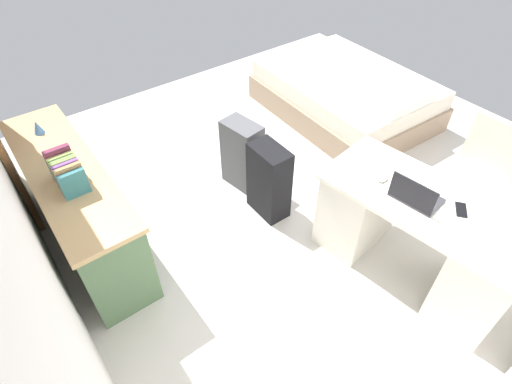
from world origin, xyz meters
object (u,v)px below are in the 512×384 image
cell_phone_near_laptop (461,210)px  office_chair (472,182)px  credenza (78,205)px  computer_mouse (383,178)px  suitcase_black (269,181)px  bed (346,95)px  laptop (415,196)px  desk (416,235)px  figurine_small (37,127)px  suitcase_spare_grey (242,155)px

cell_phone_near_laptop → office_chair: bearing=-109.2°
credenza → cell_phone_near_laptop: credenza is taller
office_chair → computer_mouse: 1.00m
suitcase_black → bed: bearing=-66.6°
office_chair → bed: bearing=-13.9°
office_chair → bed: office_chair is taller
office_chair → computer_mouse: bearing=73.4°
suitcase_black → laptop: (-1.08, -0.36, 0.45)m
desk → office_chair: office_chair is taller
figurine_small → desk: bearing=-141.4°
office_chair → bed: (1.80, -0.45, -0.18)m
suitcase_black → cell_phone_near_laptop: bearing=-157.3°
office_chair → suitcase_spare_grey: bearing=38.9°
suitcase_black → desk: bearing=-157.9°
suitcase_spare_grey → computer_mouse: (-1.25, -0.33, 0.42)m
office_chair → cell_phone_near_laptop: office_chair is taller
desk → bed: 2.25m
computer_mouse → figurine_small: (1.99, 1.76, 0.07)m
computer_mouse → office_chair: bearing=-114.6°
laptop → suitcase_black: bearing=18.2°
credenza → suitcase_black: size_ratio=2.65×
desk → suitcase_black: desk is taller
laptop → computer_mouse: laptop is taller
bed → computer_mouse: (-1.53, 1.35, 0.51)m
laptop → cell_phone_near_laptop: laptop is taller
bed → laptop: bearing=143.0°
desk → laptop: (0.07, 0.10, 0.40)m
bed → computer_mouse: size_ratio=19.57×
laptop → computer_mouse: bearing=-1.0°
office_chair → suitcase_spare_grey: (1.52, 1.23, -0.09)m
computer_mouse → suitcase_spare_grey: bearing=6.6°
bed → laptop: (-1.80, 1.35, 0.55)m
suitcase_spare_grey → figurine_small: (0.74, 1.43, 0.49)m
office_chair → figurine_small: size_ratio=8.55×
office_chair → credenza: 3.17m
credenza → suitcase_black: 1.54m
desk → cell_phone_near_laptop: bearing=-154.7°
suitcase_spare_grey → computer_mouse: 1.36m
desk → figurine_small: bearing=38.6°
credenza → figurine_small: 0.69m
laptop → cell_phone_near_laptop: size_ratio=2.48×
laptop → desk: bearing=-124.4°
suitcase_black → computer_mouse: bearing=-155.6°
desk → figurine_small: (2.32, 1.85, 0.44)m
credenza → office_chair: bearing=-122.9°
credenza → figurine_small: (0.54, 0.00, 0.44)m
credenza → desk: bearing=-133.9°
credenza → bed: bearing=-88.5°
office_chair → computer_mouse: office_chair is taller
bed → suitcase_spare_grey: size_ratio=2.94×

